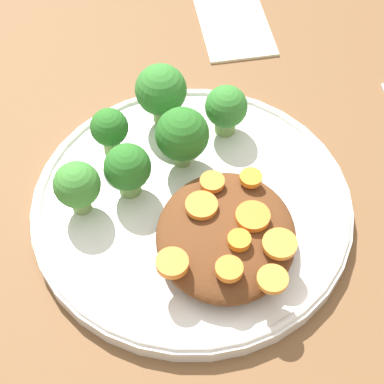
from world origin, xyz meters
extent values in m
plane|color=brown|center=(0.00, 0.00, 0.00)|extent=(4.00, 4.00, 0.00)
cylinder|color=silver|center=(0.00, 0.00, 0.01)|extent=(0.28, 0.28, 0.01)
torus|color=silver|center=(0.00, 0.00, 0.01)|extent=(0.27, 0.27, 0.01)
ellipsoid|color=#5B3319|center=(-0.04, -0.03, 0.03)|extent=(0.13, 0.11, 0.03)
cylinder|color=#759E51|center=(0.09, -0.02, 0.02)|extent=(0.02, 0.02, 0.02)
sphere|color=#337A2D|center=(0.09, -0.02, 0.05)|extent=(0.04, 0.04, 0.04)
cylinder|color=#759E51|center=(0.05, 0.08, 0.03)|extent=(0.02, 0.02, 0.02)
sphere|color=#286B23|center=(0.05, 0.08, 0.05)|extent=(0.03, 0.03, 0.03)
cylinder|color=#759E51|center=(0.04, 0.01, 0.03)|extent=(0.01, 0.01, 0.02)
sphere|color=#286B23|center=(0.04, 0.01, 0.05)|extent=(0.05, 0.05, 0.05)
cylinder|color=#759E51|center=(-0.01, 0.09, 0.03)|extent=(0.02, 0.02, 0.02)
sphere|color=#3D8433|center=(-0.01, 0.09, 0.05)|extent=(0.04, 0.04, 0.04)
cylinder|color=#759E51|center=(0.09, 0.04, 0.03)|extent=(0.02, 0.02, 0.03)
sphere|color=#337A2D|center=(0.09, 0.04, 0.05)|extent=(0.05, 0.05, 0.05)
cylinder|color=#759E51|center=(0.01, 0.05, 0.02)|extent=(0.02, 0.02, 0.02)
sphere|color=#286B23|center=(0.01, 0.05, 0.05)|extent=(0.04, 0.04, 0.04)
cylinder|color=orange|center=(-0.02, -0.01, 0.05)|extent=(0.03, 0.03, 0.01)
cylinder|color=orange|center=(-0.09, -0.07, 0.05)|extent=(0.02, 0.02, 0.00)
cylinder|color=orange|center=(0.00, -0.02, 0.05)|extent=(0.02, 0.02, 0.00)
cylinder|color=orange|center=(-0.03, -0.05, 0.05)|extent=(0.03, 0.03, 0.01)
cylinder|color=orange|center=(-0.05, -0.04, 0.05)|extent=(0.02, 0.02, 0.01)
cylinder|color=orange|center=(-0.08, 0.01, 0.05)|extent=(0.03, 0.03, 0.01)
cylinder|color=orange|center=(-0.05, -0.07, 0.05)|extent=(0.03, 0.03, 0.00)
cylinder|color=orange|center=(-0.08, -0.04, 0.05)|extent=(0.02, 0.02, 0.01)
cylinder|color=orange|center=(0.01, -0.05, 0.05)|extent=(0.02, 0.02, 0.01)
cube|color=beige|center=(0.26, -0.02, 0.00)|extent=(0.13, 0.10, 0.01)
camera|label=1|loc=(-0.32, -0.03, 0.46)|focal=60.00mm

